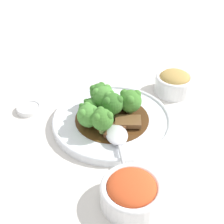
# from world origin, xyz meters

# --- Properties ---
(ground_plane) EXTENTS (4.00, 4.00, 0.00)m
(ground_plane) POSITION_xyz_m (0.00, 0.00, 0.00)
(ground_plane) COLOR silver
(main_plate) EXTENTS (0.28, 0.28, 0.02)m
(main_plate) POSITION_xyz_m (0.00, 0.00, 0.01)
(main_plate) COLOR white
(main_plate) RESTS_ON ground_plane
(beef_strip_0) EXTENTS (0.07, 0.03, 0.01)m
(beef_strip_0) POSITION_xyz_m (-0.00, 0.05, 0.02)
(beef_strip_0) COLOR #56331E
(beef_strip_0) RESTS_ON main_plate
(beef_strip_1) EXTENTS (0.04, 0.06, 0.01)m
(beef_strip_1) POSITION_xyz_m (0.02, -0.05, 0.02)
(beef_strip_1) COLOR #56331E
(beef_strip_1) RESTS_ON main_plate
(beef_strip_2) EXTENTS (0.07, 0.05, 0.01)m
(beef_strip_2) POSITION_xyz_m (0.04, -0.01, 0.02)
(beef_strip_2) COLOR brown
(beef_strip_2) RESTS_ON main_plate
(broccoli_floret_0) EXTENTS (0.05, 0.05, 0.05)m
(broccoli_floret_0) POSITION_xyz_m (-0.04, -0.04, 0.05)
(broccoli_floret_0) COLOR #7FA84C
(broccoli_floret_0) RESTS_ON main_plate
(broccoli_floret_1) EXTENTS (0.03, 0.03, 0.04)m
(broccoli_floret_1) POSITION_xyz_m (-0.02, -0.04, 0.04)
(broccoli_floret_1) COLOR #8EB756
(broccoli_floret_1) RESTS_ON main_plate
(broccoli_floret_2) EXTENTS (0.04, 0.04, 0.04)m
(broccoli_floret_2) POSITION_xyz_m (-0.05, 0.00, 0.04)
(broccoli_floret_2) COLOR #8EB756
(broccoli_floret_2) RESTS_ON main_plate
(broccoli_floret_3) EXTENTS (0.05, 0.05, 0.06)m
(broccoli_floret_3) POSITION_xyz_m (-0.00, 0.01, 0.06)
(broccoli_floret_3) COLOR #8EB756
(broccoli_floret_3) RESTS_ON main_plate
(broccoli_floret_4) EXTENTS (0.05, 0.05, 0.06)m
(broccoli_floret_4) POSITION_xyz_m (0.04, 0.03, 0.05)
(broccoli_floret_4) COLOR #7FA84C
(broccoli_floret_4) RESTS_ON main_plate
(broccoli_floret_5) EXTENTS (0.05, 0.05, 0.06)m
(broccoli_floret_5) POSITION_xyz_m (-0.03, 0.02, 0.06)
(broccoli_floret_5) COLOR #8EB756
(broccoli_floret_5) RESTS_ON main_plate
(broccoli_floret_6) EXTENTS (0.05, 0.05, 0.06)m
(broccoli_floret_6) POSITION_xyz_m (-0.01, -0.06, 0.06)
(broccoli_floret_6) COLOR #8EB756
(broccoli_floret_6) RESTS_ON main_plate
(broccoli_floret_7) EXTENTS (0.03, 0.03, 0.04)m
(broccoli_floret_7) POSITION_xyz_m (-0.06, -0.02, 0.04)
(broccoli_floret_7) COLOR #8EB756
(broccoli_floret_7) RESTS_ON main_plate
(broccoli_floret_8) EXTENTS (0.05, 0.05, 0.06)m
(broccoli_floret_8) POSITION_xyz_m (-0.04, 0.04, 0.05)
(broccoli_floret_8) COLOR #7FA84C
(broccoli_floret_8) RESTS_ON main_plate
(serving_spoon) EXTENTS (0.12, 0.22, 0.01)m
(serving_spoon) POSITION_xyz_m (0.04, -0.08, 0.03)
(serving_spoon) COLOR silver
(serving_spoon) RESTS_ON main_plate
(side_bowl_kimchi) EXTENTS (0.11, 0.11, 0.05)m
(side_bowl_kimchi) POSITION_xyz_m (0.09, -0.21, 0.03)
(side_bowl_kimchi) COLOR white
(side_bowl_kimchi) RESTS_ON ground_plane
(side_bowl_appetizer) EXTENTS (0.10, 0.10, 0.06)m
(side_bowl_appetizer) POSITION_xyz_m (0.12, 0.18, 0.03)
(side_bowl_appetizer) COLOR white
(side_bowl_appetizer) RESTS_ON ground_plane
(sauce_dish) EXTENTS (0.06, 0.06, 0.01)m
(sauce_dish) POSITION_xyz_m (-0.21, -0.01, 0.01)
(sauce_dish) COLOR white
(sauce_dish) RESTS_ON ground_plane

